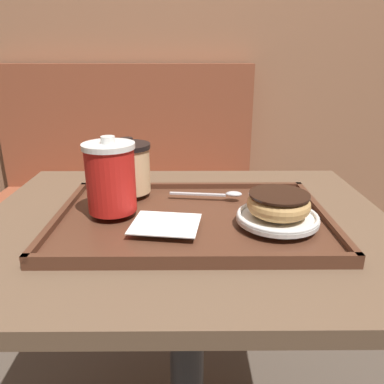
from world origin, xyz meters
name	(u,v)px	position (x,y,z in m)	size (l,w,h in m)	color
wall_behind	(187,15)	(0.00, 1.10, 1.20)	(8.00, 0.05, 2.40)	#9E6B4C
booth_bench	(127,222)	(-0.28, 0.87, 0.32)	(1.14, 0.44, 1.00)	brown
cafe_table	(186,290)	(0.00, 0.00, 0.55)	(0.84, 0.67, 0.72)	brown
serving_tray	(192,219)	(0.01, -0.02, 0.73)	(0.53, 0.35, 0.02)	#512D1E
napkin_paper	(165,224)	(-0.04, -0.08, 0.74)	(0.13, 0.12, 0.00)	white
coffee_cup_front	(111,177)	(-0.14, -0.01, 0.81)	(0.10, 0.10, 0.15)	red
coffee_cup_rear	(128,167)	(-0.13, 0.10, 0.80)	(0.10, 0.10, 0.12)	#E0B784
plate_with_chocolate_donut	(277,217)	(0.17, -0.07, 0.75)	(0.15, 0.15, 0.01)	white
donut_chocolate_glazed	(279,204)	(0.17, -0.07, 0.78)	(0.11, 0.11, 0.04)	tan
spoon	(222,194)	(0.08, 0.06, 0.75)	(0.16, 0.03, 0.01)	silver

